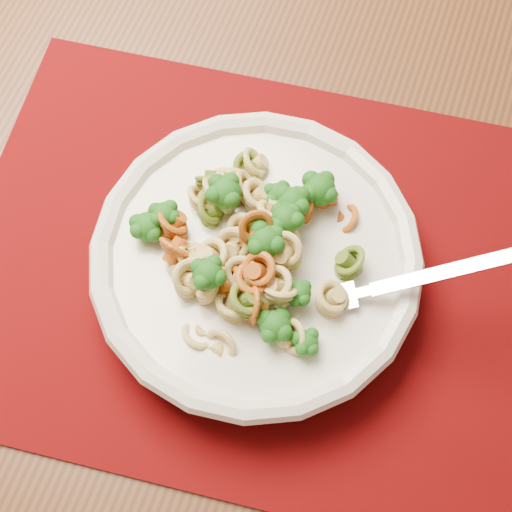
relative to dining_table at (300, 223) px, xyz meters
The scene contains 5 objects.
dining_table is the anchor object (origin of this frame).
placemat 0.12m from the dining_table, 83.99° to the right, with size 0.50×0.39×0.00m, color #4D0305.
pasta_bowl 0.15m from the dining_table, 77.67° to the right, with size 0.27×0.27×0.05m.
pasta_broccoli_heap 0.16m from the dining_table, 77.67° to the right, with size 0.23×0.23×0.06m, color tan, non-canonical shape.
fork 0.18m from the dining_table, 40.44° to the right, with size 0.19×0.02×0.01m, color silver, non-canonical shape.
Camera 1 is at (0.91, -0.66, 1.27)m, focal length 50.00 mm.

